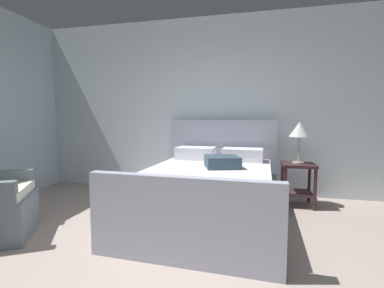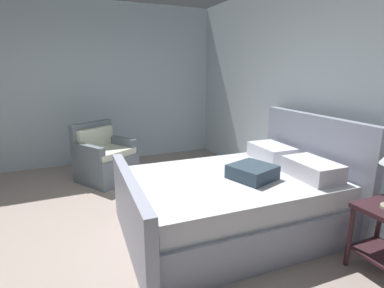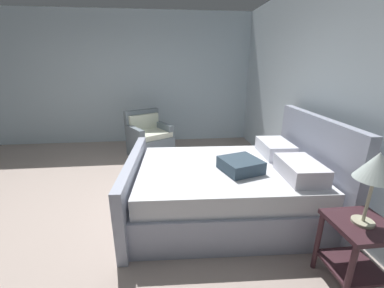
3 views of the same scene
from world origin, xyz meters
name	(u,v)px [view 3 (image 3 of 3)]	position (x,y,z in m)	size (l,w,h in m)	color
ground_plane	(95,212)	(0.00, 0.00, -0.01)	(5.96, 5.75, 0.02)	#AD9B90
wall_back	(333,93)	(0.00, 2.94, 1.43)	(6.08, 0.12, 2.87)	silver
wall_side_left	(124,80)	(-3.04, 0.00, 1.43)	(0.12, 5.87, 2.87)	silver
bed	(228,186)	(0.17, 1.67, 0.35)	(1.75, 2.31, 1.20)	#9EA4B8
nightstand_right	(357,244)	(1.31, 2.42, 0.40)	(0.44, 0.44, 0.60)	#3A2026
table_lamp_right	(377,168)	(1.31, 2.42, 1.06)	(0.28, 0.28, 0.58)	#B7B293
armchair	(149,139)	(-1.94, 0.57, 0.35)	(1.00, 0.99, 0.90)	slate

